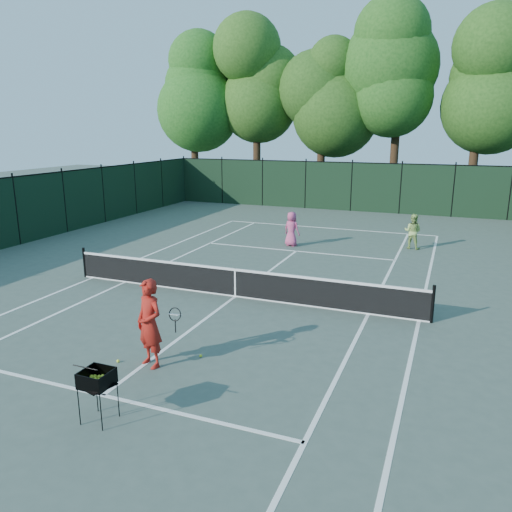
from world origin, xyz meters
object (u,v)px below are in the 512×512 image
at_px(player_green, 413,231).
at_px(ball_hopper, 97,379).
at_px(coach, 150,323).
at_px(player_pink, 292,229).
at_px(loose_ball_midcourt, 118,361).
at_px(loose_ball_near_cart, 201,356).

relative_size(player_green, ball_hopper, 1.55).
bearing_deg(coach, player_pink, 113.95).
relative_size(coach, ball_hopper, 2.01).
bearing_deg(ball_hopper, player_pink, 110.11).
bearing_deg(player_green, coach, 82.96).
bearing_deg(coach, loose_ball_midcourt, -147.33).
xyz_separation_m(player_pink, ball_hopper, (1.02, -14.41, 0.06)).
bearing_deg(player_green, loose_ball_midcourt, 80.26).
bearing_deg(player_green, loose_ball_near_cart, 85.32).
xyz_separation_m(player_green, loose_ball_midcourt, (-5.15, -13.84, -0.73)).
distance_m(player_pink, ball_hopper, 14.45).
height_order(ball_hopper, loose_ball_near_cart, ball_hopper).
bearing_deg(player_pink, ball_hopper, 110.34).
relative_size(coach, player_pink, 1.29).
distance_m(player_green, ball_hopper, 16.36).
bearing_deg(coach, loose_ball_near_cart, 63.46).
height_order(player_green, loose_ball_near_cart, player_green).
distance_m(coach, player_green, 14.35).
xyz_separation_m(coach, loose_ball_near_cart, (0.82, 0.76, -0.96)).
height_order(player_green, ball_hopper, player_green).
distance_m(ball_hopper, loose_ball_near_cart, 3.09).
distance_m(player_pink, loose_ball_midcourt, 12.41).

